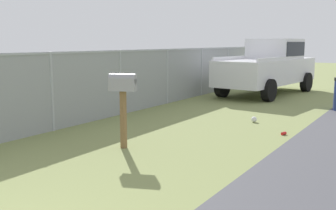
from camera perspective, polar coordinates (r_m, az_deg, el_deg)
mailbox at (r=7.39m, az=-6.45°, el=2.33°), size 0.36×0.53×1.40m
pickup_truck at (r=15.84m, az=14.24°, el=5.56°), size 5.50×2.53×2.09m
fence_section at (r=11.87m, az=-3.21°, el=4.01°), size 16.80×0.07×1.75m
litter_bag_midfield_a at (r=10.13m, az=12.16°, el=-2.02°), size 0.14×0.14×0.14m
litter_can_by_mailbox at (r=8.92m, az=16.16°, el=-3.91°), size 0.13×0.10×0.07m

